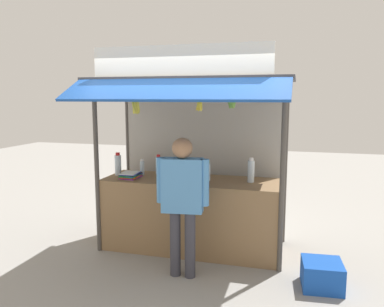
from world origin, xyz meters
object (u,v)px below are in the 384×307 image
(magazine_stack_front_right, at_px, (195,180))
(banana_bunch_leftmost, at_px, (232,103))
(water_bottle_mid_left, at_px, (251,171))
(plastic_crate, at_px, (322,275))
(magazine_stack_far_right, at_px, (131,175))
(banana_bunch_inner_left, at_px, (200,105))
(water_bottle_mid_right, at_px, (208,171))
(vendor_person, at_px, (182,194))
(water_bottle_back_left, at_px, (200,171))
(water_bottle_rear_center, at_px, (118,165))
(water_bottle_back_right, at_px, (158,165))
(water_bottle_front_left, at_px, (142,168))
(banana_bunch_rightmost, at_px, (136,107))

(magazine_stack_front_right, height_order, banana_bunch_leftmost, banana_bunch_leftmost)
(water_bottle_mid_left, bearing_deg, plastic_crate, -40.22)
(magazine_stack_far_right, distance_m, banana_bunch_inner_left, 1.48)
(water_bottle_mid_left, distance_m, banana_bunch_inner_left, 1.15)
(water_bottle_mid_right, distance_m, vendor_person, 0.83)
(water_bottle_back_left, distance_m, magazine_stack_front_right, 0.26)
(water_bottle_rear_center, height_order, banana_bunch_inner_left, banana_bunch_inner_left)
(magazine_stack_front_right, relative_size, vendor_person, 0.21)
(water_bottle_mid_left, bearing_deg, vendor_person, -127.00)
(water_bottle_back_left, height_order, plastic_crate, water_bottle_back_left)
(water_bottle_back_right, xyz_separation_m, vendor_person, (0.67, -1.04, -0.12))
(water_bottle_rear_center, height_order, water_bottle_mid_left, water_bottle_rear_center)
(banana_bunch_leftmost, bearing_deg, water_bottle_rear_center, 163.30)
(water_bottle_front_left, bearing_deg, magazine_stack_far_right, -110.50)
(water_bottle_mid_left, relative_size, banana_bunch_rightmost, 1.01)
(water_bottle_back_right, bearing_deg, plastic_crate, -22.49)
(water_bottle_front_left, bearing_deg, water_bottle_mid_left, -1.65)
(plastic_crate, bearing_deg, water_bottle_mid_right, 154.48)
(water_bottle_back_right, distance_m, banana_bunch_leftmost, 1.63)
(water_bottle_front_left, xyz_separation_m, water_bottle_back_right, (0.19, 0.13, 0.03))
(magazine_stack_front_right, xyz_separation_m, vendor_person, (0.02, -0.62, -0.03))
(magazine_stack_far_right, bearing_deg, water_bottle_back_right, 51.46)
(water_bottle_mid_right, bearing_deg, plastic_crate, -25.52)
(water_bottle_back_left, xyz_separation_m, plastic_crate, (1.54, -0.73, -0.92))
(water_bottle_back_left, relative_size, banana_bunch_inner_left, 0.85)
(water_bottle_back_right, bearing_deg, magazine_stack_front_right, -33.27)
(water_bottle_back_right, height_order, vendor_person, vendor_person)
(water_bottle_mid_right, distance_m, water_bottle_back_left, 0.12)
(water_bottle_back_right, xyz_separation_m, magazine_stack_far_right, (-0.28, -0.35, -0.09))
(water_bottle_mid_left, distance_m, vendor_person, 1.10)
(water_bottle_back_left, height_order, water_bottle_rear_center, water_bottle_rear_center)
(magazine_stack_far_right, xyz_separation_m, vendor_person, (0.95, -0.70, -0.03))
(water_bottle_mid_right, bearing_deg, magazine_stack_far_right, -173.55)
(water_bottle_front_left, height_order, vendor_person, vendor_person)
(water_bottle_front_left, distance_m, water_bottle_mid_left, 1.52)
(water_bottle_front_left, xyz_separation_m, banana_bunch_leftmost, (1.35, -0.59, 0.92))
(water_bottle_back_right, height_order, banana_bunch_rightmost, banana_bunch_rightmost)
(banana_bunch_rightmost, bearing_deg, banana_bunch_inner_left, 0.08)
(vendor_person, relative_size, plastic_crate, 3.84)
(water_bottle_mid_right, height_order, water_bottle_back_right, water_bottle_back_right)
(water_bottle_back_left, relative_size, water_bottle_back_right, 0.82)
(banana_bunch_inner_left, xyz_separation_m, banana_bunch_rightmost, (-0.79, -0.00, -0.03))
(water_bottle_back_left, relative_size, plastic_crate, 0.55)
(water_bottle_back_left, distance_m, plastic_crate, 1.93)
(water_bottle_back_left, bearing_deg, plastic_crate, -25.37)
(magazine_stack_front_right, bearing_deg, water_bottle_front_left, 160.60)
(banana_bunch_rightmost, height_order, vendor_person, banana_bunch_rightmost)
(water_bottle_back_right, distance_m, banana_bunch_inner_left, 1.37)
(vendor_person, bearing_deg, water_bottle_back_left, -96.47)
(water_bottle_rear_center, height_order, vendor_person, vendor_person)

